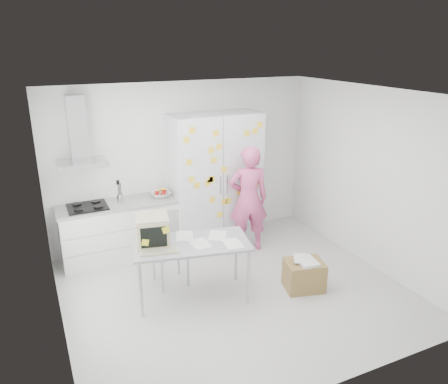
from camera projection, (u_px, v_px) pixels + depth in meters
name	position (u px, v px, depth m)	size (l,w,h in m)	color
floor	(235.00, 292.00, 6.09)	(4.50, 4.00, 0.02)	silver
walls	(213.00, 184.00, 6.26)	(4.52, 4.01, 2.70)	white
ceiling	(237.00, 94.00, 5.19)	(4.50, 4.00, 0.02)	white
counter_run	(120.00, 229.00, 6.91)	(1.84, 0.63, 1.28)	white
range_hood	(79.00, 138.00, 6.36)	(0.70, 0.48, 1.01)	silver
tall_cabinet	(215.00, 179.00, 7.33)	(1.50, 0.68, 2.20)	silver
person	(248.00, 199.00, 7.05)	(0.64, 0.42, 1.76)	#D15187
desk	(167.00, 237.00, 5.62)	(1.63, 1.05, 1.20)	#989BA2
chair	(168.00, 243.00, 6.18)	(0.48, 0.48, 1.04)	#AFAFAD
cardboard_box	(304.00, 275.00, 6.08)	(0.60, 0.53, 0.45)	olive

